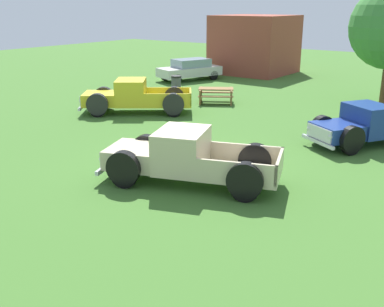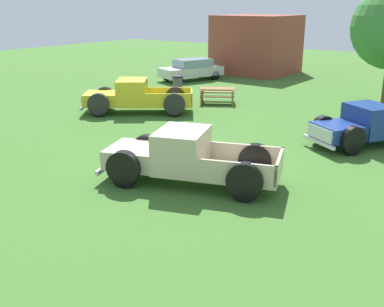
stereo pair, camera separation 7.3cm
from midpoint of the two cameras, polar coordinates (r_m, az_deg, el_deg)
name	(u,v)px [view 2 (the right image)]	position (r m, az deg, el deg)	size (l,w,h in m)	color
ground_plane	(187,171)	(14.22, -0.48, -2.18)	(80.00, 80.00, 0.00)	#3D6B28
pickup_truck_foreground	(180,157)	(13.13, -1.39, -0.49)	(5.43, 3.47, 1.56)	#C6B793
pickup_truck_behind_left	(367,126)	(17.87, 21.10, 3.23)	(4.01, 5.03, 1.49)	navy
pickup_truck_behind_right	(131,97)	(21.94, -7.53, 7.02)	(5.22, 4.57, 1.58)	yellow
sedan_distant_b	(192,69)	(31.31, 0.02, 10.49)	(3.13, 4.60, 1.42)	silver
picnic_table	(217,94)	(24.02, 3.26, 7.48)	(2.31, 2.21, 0.78)	olive
trash_can	(178,84)	(27.10, -1.73, 8.70)	(0.59, 0.59, 0.95)	#4C4C51
brick_pavilion	(257,44)	(35.01, 8.15, 13.33)	(5.16, 5.17, 4.16)	brown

